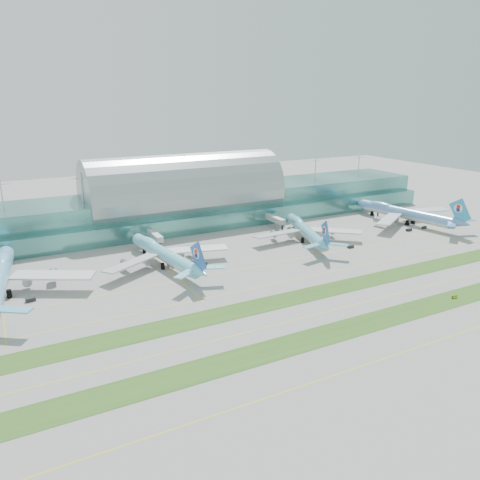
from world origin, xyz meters
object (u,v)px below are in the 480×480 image
airliner_c (305,230)px  airliner_d (405,213)px  terminal (184,201)px  airliner_b (164,253)px  taxiway_sign_east (454,297)px

airliner_c → airliner_d: bearing=19.1°
terminal → airliner_b: terminal is taller
airliner_d → airliner_c: bearing=172.0°
airliner_c → airliner_d: (76.61, 1.65, 0.77)m
airliner_b → airliner_c: (82.20, 2.10, -0.17)m
airliner_c → airliner_d: 76.63m
terminal → airliner_c: size_ratio=4.98×
airliner_d → taxiway_sign_east: size_ratio=31.06×
airliner_b → airliner_d: 158.86m
terminal → airliner_d: bearing=-27.5°
terminal → airliner_d: 137.64m
airliner_d → taxiway_sign_east: airliner_d is taller
airliner_b → airliner_d: airliner_d is taller
airliner_c → taxiway_sign_east: (6.56, -91.53, -5.42)m
terminal → airliner_d: terminal is taller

